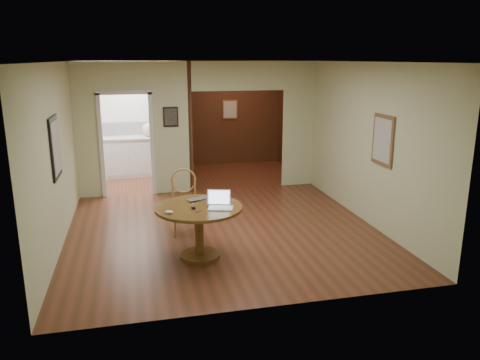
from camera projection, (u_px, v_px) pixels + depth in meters
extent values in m
plane|color=#4F2A16|center=(224.00, 231.00, 7.69)|extent=(5.00, 5.00, 0.00)
plane|color=silver|center=(222.00, 62.00, 7.01)|extent=(5.00, 5.00, 0.00)
plane|color=beige|center=(267.00, 194.00, 4.99)|extent=(5.00, 0.00, 5.00)
plane|color=beige|center=(55.00, 158.00, 6.81)|extent=(0.00, 5.00, 5.00)
plane|color=beige|center=(368.00, 144.00, 7.89)|extent=(0.00, 5.00, 5.00)
cube|color=beige|center=(87.00, 132.00, 9.22)|extent=(0.50, 2.70, 0.04)
cube|color=beige|center=(171.00, 129.00, 9.58)|extent=(0.80, 2.70, 0.04)
cube|color=beige|center=(298.00, 125.00, 10.17)|extent=(0.70, 2.70, 0.04)
plane|color=silver|center=(133.00, 118.00, 11.30)|extent=(2.70, 0.00, 2.70)
plane|color=#3E1D12|center=(230.00, 113.00, 12.31)|extent=(2.70, 0.00, 2.70)
cube|color=#3E1D12|center=(184.00, 121.00, 10.84)|extent=(0.08, 2.50, 2.70)
cube|color=black|center=(55.00, 147.00, 6.77)|extent=(0.03, 0.70, 0.90)
cube|color=brown|center=(383.00, 140.00, 7.38)|extent=(0.03, 0.60, 0.80)
cube|color=black|center=(171.00, 117.00, 9.49)|extent=(0.30, 0.03, 0.40)
cube|color=beige|center=(230.00, 109.00, 12.27)|extent=(0.40, 0.03, 0.50)
cube|color=white|center=(134.00, 128.00, 11.35)|extent=(2.00, 0.02, 0.32)
cylinder|color=brown|center=(200.00, 255.00, 6.67)|extent=(0.57, 0.57, 0.05)
cylinder|color=brown|center=(199.00, 232.00, 6.59)|extent=(0.12, 0.12, 0.66)
cylinder|color=brown|center=(199.00, 208.00, 6.49)|extent=(1.22, 1.22, 0.04)
cylinder|color=#AB7B3C|center=(184.00, 206.00, 7.45)|extent=(0.49, 0.49, 0.03)
cylinder|color=#AB7B3C|center=(175.00, 224.00, 7.34)|extent=(0.03, 0.03, 0.48)
cylinder|color=#AB7B3C|center=(195.00, 223.00, 7.37)|extent=(0.03, 0.03, 0.48)
cylinder|color=#AB7B3C|center=(175.00, 217.00, 7.64)|extent=(0.03, 0.03, 0.48)
cylinder|color=#AB7B3C|center=(194.00, 216.00, 7.68)|extent=(0.03, 0.03, 0.48)
cylinder|color=#AB7B3C|center=(173.00, 191.00, 7.53)|extent=(0.03, 0.03, 0.38)
cylinder|color=#AB7B3C|center=(195.00, 191.00, 7.57)|extent=(0.03, 0.03, 0.38)
torus|color=#AB7B3C|center=(184.00, 181.00, 7.52)|extent=(0.41, 0.07, 0.41)
cube|color=white|center=(221.00, 208.00, 6.39)|extent=(0.38, 0.31, 0.02)
cube|color=silver|center=(221.00, 208.00, 6.36)|extent=(0.30, 0.19, 0.00)
cube|color=white|center=(219.00, 197.00, 6.49)|extent=(0.33, 0.15, 0.22)
cube|color=#969FC0|center=(219.00, 197.00, 6.48)|extent=(0.29, 0.12, 0.18)
imported|color=#AFAEB3|center=(200.00, 200.00, 6.75)|extent=(0.42, 0.36, 0.03)
ellipsoid|color=white|center=(169.00, 212.00, 6.17)|extent=(0.12, 0.09, 0.05)
cylinder|color=#0C1354|center=(198.00, 212.00, 6.25)|extent=(0.11, 0.09, 0.01)
cube|color=white|center=(135.00, 157.00, 11.24)|extent=(2.00, 0.55, 0.90)
cube|color=#B7B7B2|center=(134.00, 138.00, 11.12)|extent=(2.06, 0.60, 0.04)
sphere|color=#B20C0C|center=(129.00, 158.00, 10.92)|extent=(0.03, 0.03, 0.03)
sphere|color=#B20C0C|center=(172.00, 156.00, 11.14)|extent=(0.03, 0.03, 0.03)
ellipsoid|color=beige|center=(149.00, 130.00, 11.16)|extent=(0.40, 0.37, 0.32)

